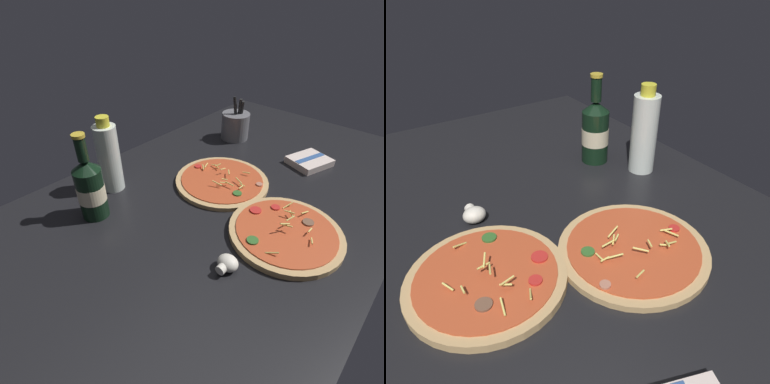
# 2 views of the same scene
# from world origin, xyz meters

# --- Properties ---
(counter_slab) EXTENTS (1.60, 0.90, 0.03)m
(counter_slab) POSITION_xyz_m (0.00, 0.00, 0.01)
(counter_slab) COLOR black
(counter_slab) RESTS_ON ground
(pizza_near) EXTENTS (0.29, 0.29, 0.05)m
(pizza_near) POSITION_xyz_m (-0.01, -0.22, 0.03)
(pizza_near) COLOR tan
(pizza_near) RESTS_ON counter_slab
(pizza_far) EXTENTS (0.30, 0.30, 0.04)m
(pizza_far) POSITION_xyz_m (0.08, 0.05, 0.03)
(pizza_far) COLOR tan
(pizza_far) RESTS_ON counter_slab
(beer_bottle) EXTENTS (0.07, 0.07, 0.24)m
(beer_bottle) POSITION_xyz_m (-0.28, 0.21, 0.11)
(beer_bottle) COLOR black
(beer_bottle) RESTS_ON counter_slab
(oil_bottle) EXTENTS (0.07, 0.07, 0.23)m
(oil_bottle) POSITION_xyz_m (-0.17, 0.28, 0.13)
(oil_bottle) COLOR silver
(oil_bottle) RESTS_ON counter_slab
(mushroom_left) EXTENTS (0.05, 0.05, 0.04)m
(mushroom_left) POSITION_xyz_m (-0.20, -0.18, 0.04)
(mushroom_left) COLOR white
(mushroom_left) RESTS_ON counter_slab
(utensil_crock) EXTENTS (0.11, 0.11, 0.17)m
(utensil_crock) POSITION_xyz_m (0.38, 0.21, 0.08)
(utensil_crock) COLOR slate
(utensil_crock) RESTS_ON counter_slab
(dish_towel) EXTENTS (0.16, 0.15, 0.03)m
(dish_towel) POSITION_xyz_m (0.38, -0.11, 0.04)
(dish_towel) COLOR beige
(dish_towel) RESTS_ON counter_slab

